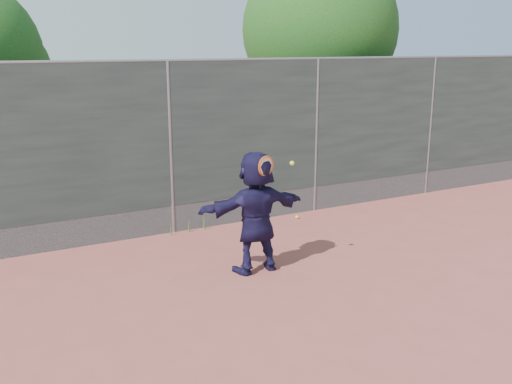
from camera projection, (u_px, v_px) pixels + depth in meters
name	position (u px, v px, depth m)	size (l,w,h in m)	color
ground	(268.00, 310.00, 7.20)	(80.00, 80.00, 0.00)	#9E4C42
player	(256.00, 212.00, 8.26)	(1.67, 0.53, 1.80)	#191539
ball_ground	(297.00, 217.00, 10.97)	(0.07, 0.07, 0.07)	#C8E232
fence	(170.00, 145.00, 9.80)	(20.00, 0.06, 3.03)	#38423D
swing_action	(268.00, 167.00, 7.95)	(0.59, 0.14, 0.51)	#CB4913
tree_right	(325.00, 34.00, 13.36)	(3.78, 3.60, 5.39)	#382314
weed_clump	(191.00, 224.00, 10.20)	(0.68, 0.07, 0.30)	#387226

